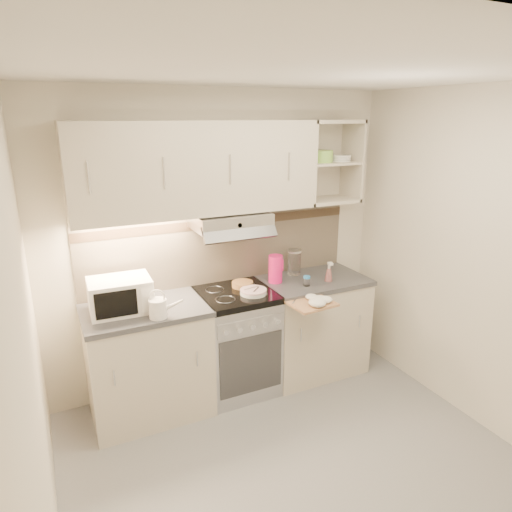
{
  "coord_description": "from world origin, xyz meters",
  "views": [
    {
      "loc": [
        -1.36,
        -2.11,
        2.28
      ],
      "look_at": [
        0.11,
        0.95,
        1.23
      ],
      "focal_mm": 32.0,
      "sensor_mm": 36.0,
      "label": 1
    }
  ],
  "objects_px": {
    "pink_pitcher": "(276,269)",
    "electric_range": "(237,341)",
    "spray_bottle": "(329,273)",
    "watering_can": "(159,308)",
    "glass_jar": "(294,262)",
    "microwave": "(120,295)",
    "cutting_board": "(310,303)",
    "plate_stack": "(253,292)"
  },
  "relations": [
    {
      "from": "pink_pitcher",
      "to": "spray_bottle",
      "type": "relative_size",
      "value": 1.3
    },
    {
      "from": "spray_bottle",
      "to": "electric_range",
      "type": "bearing_deg",
      "value": -179.43
    },
    {
      "from": "pink_pitcher",
      "to": "spray_bottle",
      "type": "distance_m",
      "value": 0.47
    },
    {
      "from": "electric_range",
      "to": "pink_pitcher",
      "type": "relative_size",
      "value": 3.75
    },
    {
      "from": "pink_pitcher",
      "to": "electric_range",
      "type": "bearing_deg",
      "value": -164.74
    },
    {
      "from": "plate_stack",
      "to": "pink_pitcher",
      "type": "xyz_separation_m",
      "value": [
        0.29,
        0.17,
        0.1
      ]
    },
    {
      "from": "glass_jar",
      "to": "microwave",
      "type": "bearing_deg",
      "value": -174.08
    },
    {
      "from": "spray_bottle",
      "to": "cutting_board",
      "type": "relative_size",
      "value": 0.54
    },
    {
      "from": "watering_can",
      "to": "glass_jar",
      "type": "bearing_deg",
      "value": 36.62
    },
    {
      "from": "watering_can",
      "to": "electric_range",
      "type": "bearing_deg",
      "value": 38.02
    },
    {
      "from": "pink_pitcher",
      "to": "glass_jar",
      "type": "bearing_deg",
      "value": 29.98
    },
    {
      "from": "watering_can",
      "to": "plate_stack",
      "type": "distance_m",
      "value": 0.81
    },
    {
      "from": "glass_jar",
      "to": "cutting_board",
      "type": "xyz_separation_m",
      "value": [
        -0.18,
        -0.58,
        -0.15
      ]
    },
    {
      "from": "plate_stack",
      "to": "watering_can",
      "type": "bearing_deg",
      "value": -171.64
    },
    {
      "from": "electric_range",
      "to": "cutting_board",
      "type": "bearing_deg",
      "value": -40.61
    },
    {
      "from": "glass_jar",
      "to": "plate_stack",
      "type": "bearing_deg",
      "value": -152.68
    },
    {
      "from": "electric_range",
      "to": "spray_bottle",
      "type": "height_order",
      "value": "spray_bottle"
    },
    {
      "from": "plate_stack",
      "to": "glass_jar",
      "type": "relative_size",
      "value": 0.95
    },
    {
      "from": "microwave",
      "to": "glass_jar",
      "type": "bearing_deg",
      "value": 8.13
    },
    {
      "from": "electric_range",
      "to": "plate_stack",
      "type": "height_order",
      "value": "plate_stack"
    },
    {
      "from": "electric_range",
      "to": "spray_bottle",
      "type": "distance_m",
      "value": 0.99
    },
    {
      "from": "microwave",
      "to": "spray_bottle",
      "type": "xyz_separation_m",
      "value": [
        1.75,
        -0.13,
        -0.05
      ]
    },
    {
      "from": "electric_range",
      "to": "glass_jar",
      "type": "height_order",
      "value": "glass_jar"
    },
    {
      "from": "plate_stack",
      "to": "cutting_board",
      "type": "bearing_deg",
      "value": -39.46
    },
    {
      "from": "electric_range",
      "to": "pink_pitcher",
      "type": "height_order",
      "value": "pink_pitcher"
    },
    {
      "from": "glass_jar",
      "to": "spray_bottle",
      "type": "distance_m",
      "value": 0.34
    },
    {
      "from": "watering_can",
      "to": "spray_bottle",
      "type": "distance_m",
      "value": 1.52
    },
    {
      "from": "watering_can",
      "to": "cutting_board",
      "type": "distance_m",
      "value": 1.17
    },
    {
      "from": "plate_stack",
      "to": "cutting_board",
      "type": "xyz_separation_m",
      "value": [
        0.36,
        -0.3,
        -0.05
      ]
    },
    {
      "from": "cutting_board",
      "to": "glass_jar",
      "type": "bearing_deg",
      "value": 67.67
    },
    {
      "from": "watering_can",
      "to": "plate_stack",
      "type": "xyz_separation_m",
      "value": [
        0.8,
        0.12,
        -0.06
      ]
    },
    {
      "from": "electric_range",
      "to": "watering_can",
      "type": "bearing_deg",
      "value": -162.08
    },
    {
      "from": "plate_stack",
      "to": "spray_bottle",
      "type": "relative_size",
      "value": 1.17
    },
    {
      "from": "cutting_board",
      "to": "spray_bottle",
      "type": "bearing_deg",
      "value": 33.72
    },
    {
      "from": "electric_range",
      "to": "spray_bottle",
      "type": "relative_size",
      "value": 4.87
    },
    {
      "from": "watering_can",
      "to": "pink_pitcher",
      "type": "bearing_deg",
      "value": 34.84
    },
    {
      "from": "microwave",
      "to": "cutting_board",
      "type": "relative_size",
      "value": 1.32
    },
    {
      "from": "microwave",
      "to": "plate_stack",
      "type": "distance_m",
      "value": 1.04
    },
    {
      "from": "microwave",
      "to": "pink_pitcher",
      "type": "bearing_deg",
      "value": 4.46
    },
    {
      "from": "plate_stack",
      "to": "spray_bottle",
      "type": "xyz_separation_m",
      "value": [
        0.72,
        -0.01,
        0.05
      ]
    },
    {
      "from": "electric_range",
      "to": "microwave",
      "type": "bearing_deg",
      "value": 179.22
    },
    {
      "from": "pink_pitcher",
      "to": "microwave",
      "type": "bearing_deg",
      "value": -171.58
    }
  ]
}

